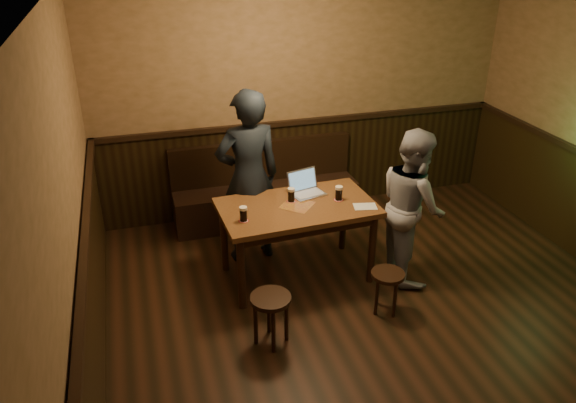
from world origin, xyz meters
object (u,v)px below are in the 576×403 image
at_px(pint_right, 339,193).
at_px(laptop, 305,188).
at_px(pint_mid, 291,195).
at_px(pint_left, 243,214).
at_px(stool_right, 387,281).
at_px(stool_left, 271,306).
at_px(pub_table, 297,215).
at_px(person_suit, 248,178).
at_px(bench, 265,195).
at_px(person_grey, 412,205).

bearing_deg(pint_right, laptop, 138.14).
bearing_deg(pint_mid, pint_left, -154.05).
distance_m(stool_right, pint_mid, 1.23).
bearing_deg(stool_left, pub_table, 60.92).
xyz_separation_m(stool_right, pint_left, (-1.19, 0.63, 0.55)).
xyz_separation_m(stool_left, pint_right, (0.94, 0.92, 0.50)).
bearing_deg(person_suit, laptop, 147.36).
bearing_deg(person_suit, bench, -120.49).
bearing_deg(bench, pint_right, -71.75).
height_order(pint_mid, person_grey, person_grey).
bearing_deg(pint_right, bench, 108.25).
bearing_deg(person_suit, stool_left, 78.53).
distance_m(stool_right, pint_right, 0.99).
relative_size(stool_right, pint_right, 2.80).
xyz_separation_m(stool_left, person_suit, (0.15, 1.43, 0.55)).
height_order(pint_left, laptop, laptop).
xyz_separation_m(stool_left, laptop, (0.67, 1.16, 0.49)).
bearing_deg(stool_right, stool_left, -173.67).
bearing_deg(pub_table, person_suit, 123.19).
height_order(stool_right, pint_right, pint_right).
bearing_deg(person_suit, pub_table, 120.35).
relative_size(pint_right, person_grey, 0.10).
bearing_deg(pint_mid, person_suit, 129.12).
relative_size(pint_left, pint_right, 0.98).
height_order(stool_left, pint_left, pint_left).
relative_size(bench, person_suit, 1.18).
relative_size(pub_table, person_suit, 0.83).
xyz_separation_m(pub_table, person_suit, (-0.37, 0.51, 0.23)).
relative_size(pub_table, pint_left, 10.61).
distance_m(person_suit, person_grey, 1.67).
xyz_separation_m(bench, stool_right, (0.62, -2.10, 0.02)).
height_order(pint_left, pint_mid, same).
bearing_deg(stool_left, person_grey, 22.19).
bearing_deg(person_grey, pint_right, 74.71).
distance_m(pint_left, pint_mid, 0.60).
distance_m(pint_mid, laptop, 0.24).
height_order(stool_right, person_grey, person_grey).
relative_size(pub_table, pint_right, 10.38).
bearing_deg(pint_left, laptop, 29.01).
bearing_deg(pint_mid, pint_right, -11.96).
height_order(bench, pub_table, bench).
distance_m(stool_left, person_suit, 1.54).
xyz_separation_m(pub_table, stool_left, (-0.51, -0.92, -0.32)).
relative_size(stool_left, stool_right, 1.14).
bearing_deg(person_suit, pint_right, 141.76).
distance_m(stool_left, pint_mid, 1.23).
relative_size(bench, person_grey, 1.41).
bearing_deg(person_grey, person_suit, 68.22).
relative_size(stool_right, laptop, 1.10).
height_order(person_suit, person_grey, person_suit).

